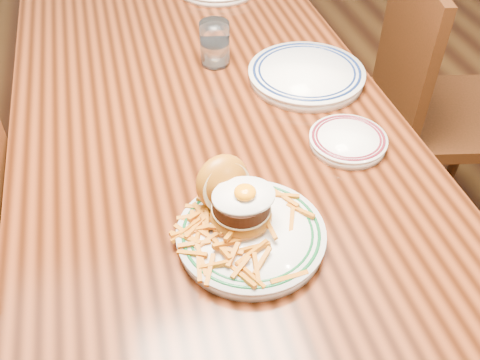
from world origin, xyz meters
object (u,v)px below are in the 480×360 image
object	(u,v)px
chair_right	(431,103)
main_plate	(246,222)
side_plate	(348,140)
table	(201,128)

from	to	relation	value
chair_right	main_plate	xyz separation A→B (m)	(-0.77, -0.60, 0.30)
main_plate	side_plate	xyz separation A→B (m)	(0.27, 0.19, -0.02)
table	main_plate	size ratio (longest dim) A/B	5.85
table	main_plate	bearing A→B (deg)	-90.71
main_plate	table	bearing A→B (deg)	71.55
chair_right	side_plate	xyz separation A→B (m)	(-0.50, -0.42, 0.28)
chair_right	main_plate	bearing A→B (deg)	50.48
table	side_plate	world-z (taller)	side_plate
main_plate	chair_right	bearing A→B (deg)	20.23
chair_right	table	bearing A→B (deg)	24.84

